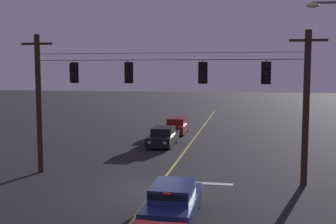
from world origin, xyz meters
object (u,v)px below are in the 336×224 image
traffic_light_left_inner (128,73)px  car_waiting_near_lane (173,202)px  traffic_light_leftmost (73,73)px  traffic_light_centre (203,73)px  traffic_light_right_inner (266,73)px  car_oncoming_lead (163,137)px  car_oncoming_trailing (177,126)px

traffic_light_left_inner → car_waiting_near_lane: (3.40, -5.75, -4.90)m
traffic_light_leftmost → traffic_light_centre: bearing=0.0°
traffic_light_right_inner → car_oncoming_lead: size_ratio=0.28×
traffic_light_left_inner → car_waiting_near_lane: traffic_light_left_inner is taller
traffic_light_right_inner → car_waiting_near_lane: size_ratio=0.28×
traffic_light_left_inner → traffic_light_right_inner: bearing=0.0°
traffic_light_left_inner → traffic_light_centre: size_ratio=1.00×
car_waiting_near_lane → traffic_light_left_inner: bearing=120.6°
traffic_light_leftmost → traffic_light_left_inner: (3.04, 0.00, 0.00)m
car_oncoming_lead → traffic_light_centre: bearing=-67.3°
traffic_light_left_inner → car_oncoming_lead: 10.55m
car_oncoming_lead → car_waiting_near_lane: bearing=-77.3°
traffic_light_left_inner → traffic_light_centre: 3.91m
traffic_light_leftmost → car_oncoming_lead: 10.98m
traffic_light_right_inner → car_waiting_near_lane: traffic_light_right_inner is taller
traffic_light_centre → car_waiting_near_lane: bearing=-95.0°
traffic_light_leftmost → traffic_light_right_inner: same height
traffic_light_leftmost → car_oncoming_trailing: size_ratio=0.28×
car_waiting_near_lane → car_oncoming_trailing: 21.45m
car_waiting_near_lane → traffic_light_right_inner: bearing=57.6°
traffic_light_leftmost → traffic_light_right_inner: bearing=0.0°
car_waiting_near_lane → traffic_light_leftmost: bearing=138.3°
traffic_light_leftmost → traffic_light_centre: (6.95, 0.00, 0.00)m
traffic_light_left_inner → traffic_light_right_inner: 7.04m
traffic_light_centre → car_oncoming_lead: (-3.91, 9.35, -4.90)m
car_waiting_near_lane → car_oncoming_trailing: same height
traffic_light_left_inner → traffic_light_right_inner: size_ratio=1.00×
traffic_light_right_inner → traffic_light_centre: bearing=180.0°
traffic_light_leftmost → car_oncoming_lead: traffic_light_leftmost is taller
traffic_light_left_inner → car_waiting_near_lane: bearing=-59.4°
traffic_light_left_inner → car_oncoming_trailing: (0.04, 15.44, -4.90)m
traffic_light_centre → car_oncoming_trailing: 16.66m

